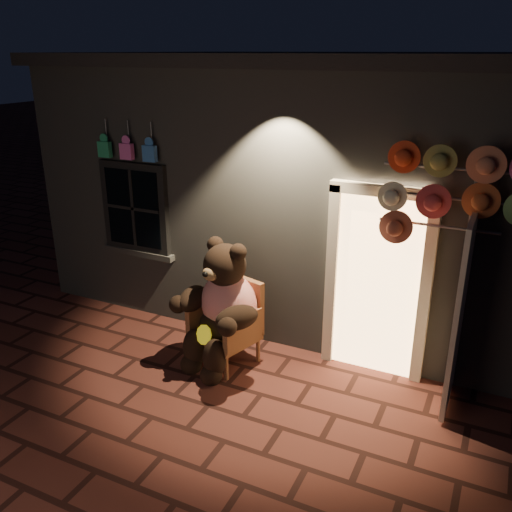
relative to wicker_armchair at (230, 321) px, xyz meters
The scene contains 5 objects.
ground 1.07m from the wicker_armchair, 76.34° to the right, with size 60.00×60.00×0.00m, color #552720.
shop_building 3.31m from the wicker_armchair, 85.80° to the left, with size 7.30×5.95×3.51m.
wicker_armchair is the anchor object (origin of this frame).
teddy_bear 0.26m from the wicker_armchair, 100.86° to the right, with size 1.10×1.00×1.58m.
hat_rack 2.85m from the wicker_armchair, ahead, with size 1.50×0.22×2.65m.
Camera 1 is at (2.50, -4.07, 3.49)m, focal length 38.00 mm.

